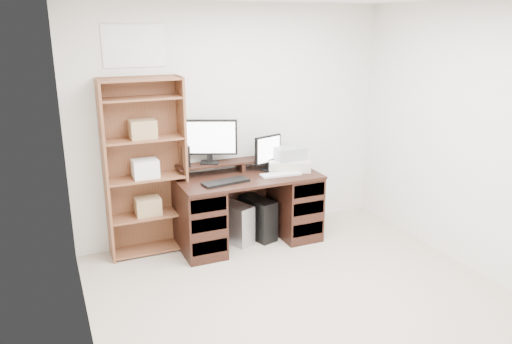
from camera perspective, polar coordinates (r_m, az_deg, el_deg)
room at (r=3.69m, az=8.76°, el=0.10°), size 3.54×4.04×2.54m
desk at (r=5.36m, az=-0.91°, el=-4.12°), size 1.50×0.70×0.75m
riser_shelf at (r=5.40m, az=-1.79°, el=1.11°), size 1.40×0.22×0.12m
monitor_wide at (r=5.24m, az=-5.36°, el=3.78°), size 0.55×0.26×0.46m
monitor_small at (r=5.39m, az=1.38°, el=2.37°), size 0.34×0.17×0.38m
speaker at (r=5.17m, az=-8.08°, el=1.78°), size 0.09×0.09×0.22m
keyboard_black at (r=5.00m, az=-3.49°, el=-1.16°), size 0.49×0.22×0.03m
keyboard_white at (r=5.26m, az=2.83°, el=-0.28°), size 0.44×0.16×0.02m
mouse at (r=5.41m, az=5.36°, el=0.24°), size 0.09×0.06×0.04m
printer at (r=5.47m, az=3.81°, el=0.89°), size 0.54×0.49×0.11m
basket at (r=5.44m, az=3.83°, el=2.14°), size 0.32×0.23×0.14m
tower_silver at (r=5.43m, az=-2.44°, el=-5.81°), size 0.34×0.48×0.43m
tower_black at (r=5.52m, az=0.22°, el=-5.29°), size 0.31×0.49×0.45m
bookshelf at (r=5.10m, az=-12.60°, el=0.66°), size 0.80×0.30×1.80m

